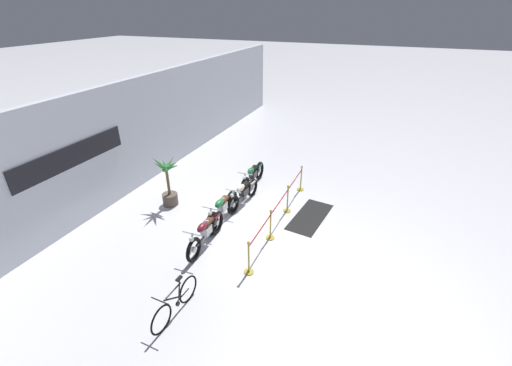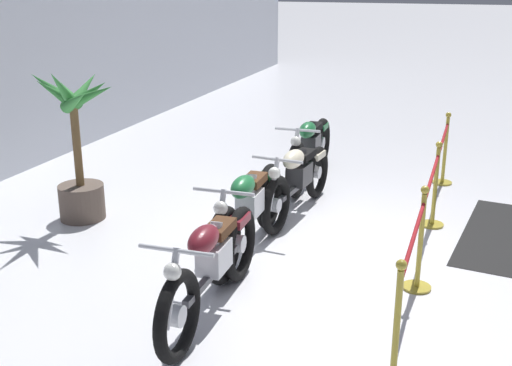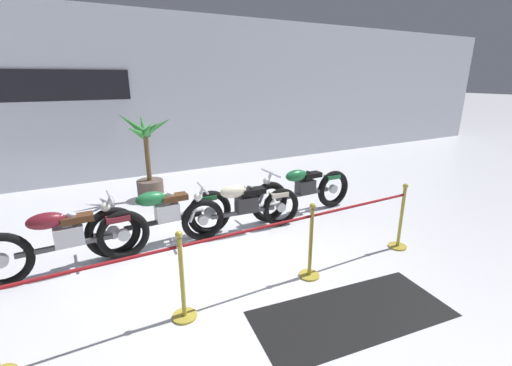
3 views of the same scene
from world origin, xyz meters
TOP-DOWN VIEW (x-y plane):
  - ground_plane at (0.00, 0.00)m, footprint 120.00×120.00m
  - motorcycle_maroon_0 at (-2.02, 0.54)m, footprint 2.22×0.62m
  - motorcycle_green_1 at (-0.65, 0.70)m, footprint 2.31×0.62m
  - motorcycle_cream_2 at (0.65, 0.51)m, footprint 2.13×0.62m
  - motorcycle_green_3 at (2.05, 0.73)m, footprint 2.31×0.62m
  - potted_palm_left_of_row at (-0.39, 3.00)m, footprint 1.16×1.19m
  - stanchion_far_left at (-1.14, -1.14)m, footprint 5.27×0.28m
  - stanchion_mid_left at (-0.91, -1.14)m, footprint 0.28×0.28m
  - stanchion_mid_right at (0.82, -1.14)m, footprint 0.28×0.28m
  - stanchion_far_right at (2.56, -1.14)m, footprint 0.28×0.28m
  - floor_banner at (0.77, -2.01)m, footprint 2.38×1.24m

SIDE VIEW (x-z plane):
  - ground_plane at x=0.00m, z-range 0.00..0.00m
  - floor_banner at x=0.77m, z-range 0.00..0.01m
  - stanchion_mid_left at x=-0.91m, z-range -0.17..0.88m
  - stanchion_mid_right at x=0.82m, z-range -0.17..0.88m
  - stanchion_far_right at x=2.56m, z-range -0.17..0.88m
  - motorcycle_cream_2 at x=0.65m, z-range 0.00..0.93m
  - motorcycle_green_3 at x=2.05m, z-range -0.01..0.95m
  - motorcycle_maroon_0 at x=-2.02m, z-range 0.00..0.95m
  - motorcycle_green_1 at x=-0.65m, z-range 0.00..0.97m
  - stanchion_far_left at x=-1.14m, z-range 0.13..1.18m
  - potted_palm_left_of_row at x=-0.39m, z-range -0.11..1.85m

